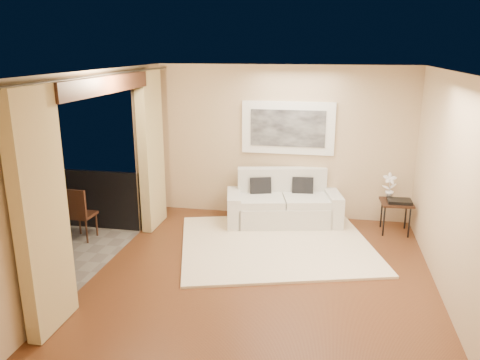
% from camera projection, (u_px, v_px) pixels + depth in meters
% --- Properties ---
extents(floor, '(5.00, 5.00, 0.00)m').
position_uv_depth(floor, '(262.00, 277.00, 6.28)').
color(floor, brown).
rests_on(floor, ground).
extents(room_shell, '(5.00, 6.40, 5.00)m').
position_uv_depth(room_shell, '(100.00, 85.00, 5.98)').
color(room_shell, white).
rests_on(room_shell, ground).
extents(balcony, '(1.81, 2.60, 1.17)m').
position_uv_depth(balcony, '(39.00, 246.00, 6.84)').
color(balcony, '#605B56').
rests_on(balcony, ground).
extents(curtains, '(0.16, 4.80, 2.64)m').
position_uv_depth(curtains, '(109.00, 174.00, 6.30)').
color(curtains, tan).
rests_on(curtains, ground).
extents(artwork, '(1.62, 0.07, 0.92)m').
position_uv_depth(artwork, '(288.00, 128.00, 8.15)').
color(artwork, white).
rests_on(artwork, room_shell).
extents(rug, '(3.49, 3.23, 0.04)m').
position_uv_depth(rug, '(276.00, 244.00, 7.31)').
color(rug, '#FFEECD').
rests_on(rug, floor).
extents(sofa, '(2.07, 1.21, 0.93)m').
position_uv_depth(sofa, '(283.00, 205.00, 8.16)').
color(sofa, silver).
rests_on(sofa, floor).
extents(side_table, '(0.52, 0.52, 0.54)m').
position_uv_depth(side_table, '(396.00, 205.00, 7.69)').
color(side_table, '#321A10').
rests_on(side_table, floor).
extents(tray, '(0.39, 0.29, 0.05)m').
position_uv_depth(tray, '(399.00, 201.00, 7.61)').
color(tray, black).
rests_on(tray, side_table).
extents(orchid, '(0.24, 0.17, 0.44)m').
position_uv_depth(orchid, '(390.00, 186.00, 7.78)').
color(orchid, white).
rests_on(orchid, side_table).
extents(balcony_chair_far, '(0.39, 0.39, 0.87)m').
position_uv_depth(balcony_chair_far, '(78.00, 211.00, 7.35)').
color(balcony_chair_far, '#321A10').
rests_on(balcony_chair_far, balcony).
extents(candle, '(0.06, 0.06, 0.07)m').
position_uv_depth(candle, '(7.00, 210.00, 6.27)').
color(candle, red).
rests_on(candle, bistro_table).
extents(glass_a, '(0.06, 0.06, 0.12)m').
position_uv_depth(glass_a, '(0.00, 214.00, 6.04)').
color(glass_a, white).
rests_on(glass_a, bistro_table).
extents(glass_b, '(0.06, 0.06, 0.12)m').
position_uv_depth(glass_b, '(10.00, 210.00, 6.20)').
color(glass_b, silver).
rests_on(glass_b, bistro_table).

